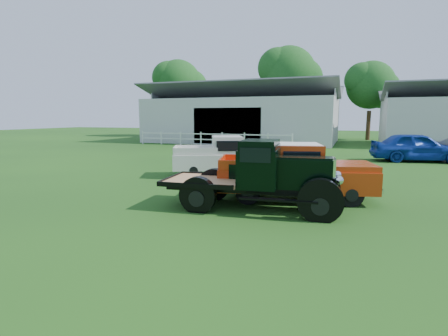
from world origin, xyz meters
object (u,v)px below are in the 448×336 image
at_px(vintage_flatbed, 256,175).
at_px(misc_car_blue, 417,147).
at_px(red_pickup, 295,171).
at_px(white_pickup, 225,156).

distance_m(vintage_flatbed, misc_car_blue, 14.33).
height_order(vintage_flatbed, red_pickup, vintage_flatbed).
distance_m(red_pickup, misc_car_blue, 12.66).
distance_m(white_pickup, misc_car_blue, 11.86).
height_order(red_pickup, white_pickup, red_pickup).
bearing_deg(misc_car_blue, vintage_flatbed, 145.25).
bearing_deg(white_pickup, red_pickup, -67.91).
relative_size(red_pickup, white_pickup, 1.05).
relative_size(white_pickup, misc_car_blue, 0.94).
bearing_deg(red_pickup, misc_car_blue, 52.45).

